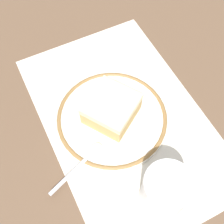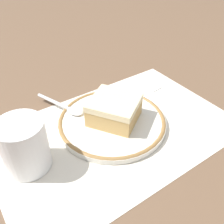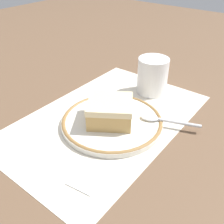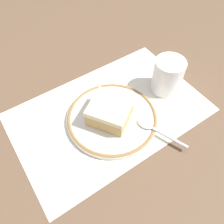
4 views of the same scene
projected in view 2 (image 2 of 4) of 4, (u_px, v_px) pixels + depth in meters
name	position (u px, v px, depth m)	size (l,w,h in m)	color
ground_plane	(115.00, 132.00, 0.51)	(2.40, 2.40, 0.00)	brown
placemat	(115.00, 131.00, 0.51)	(0.48, 0.31, 0.00)	beige
plate	(112.00, 121.00, 0.52)	(0.22, 0.22, 0.01)	silver
cake_slice	(114.00, 110.00, 0.51)	(0.12, 0.13, 0.05)	tan
spoon	(67.00, 107.00, 0.55)	(0.06, 0.13, 0.01)	silver
cup	(25.00, 148.00, 0.42)	(0.08, 0.08, 0.09)	white
sugar_packet	(150.00, 85.00, 0.64)	(0.05, 0.03, 0.01)	white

